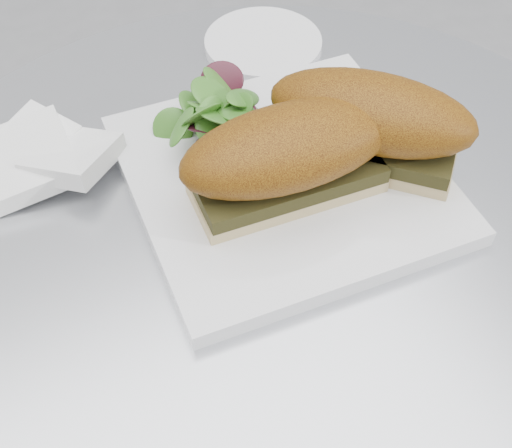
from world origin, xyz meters
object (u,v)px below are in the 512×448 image
at_px(plate, 284,178).
at_px(sandwich_left, 288,155).
at_px(saucer, 263,44).
at_px(sandwich_right, 371,121).

height_order(plate, sandwich_left, sandwich_left).
xyz_separation_m(plate, saucer, (0.08, 0.18, -0.00)).
bearing_deg(plate, saucer, 66.25).
bearing_deg(sandwich_left, saucer, 72.63).
relative_size(sandwich_left, sandwich_right, 1.04).
relative_size(plate, sandwich_right, 1.42).
xyz_separation_m(sandwich_left, sandwich_right, (0.08, 0.00, 0.00)).
xyz_separation_m(plate, sandwich_right, (0.07, -0.02, 0.05)).
relative_size(sandwich_right, saucer, 1.46).
distance_m(plate, sandwich_right, 0.09).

